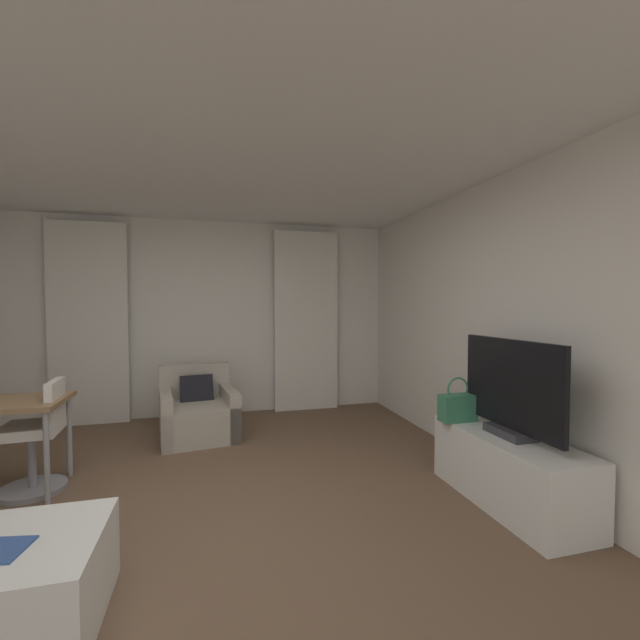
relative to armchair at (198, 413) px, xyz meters
The scene contains 12 objects.
ground_plane 2.09m from the armchair, 88.00° to the right, with size 12.00×12.00×0.00m, color brown.
wall_window 1.41m from the armchair, 85.65° to the left, with size 5.12×0.06×2.60m.
wall_right 3.49m from the armchair, 38.59° to the right, with size 0.06×6.12×2.60m.
ceiling 3.15m from the armchair, 88.00° to the right, with size 5.12×6.12×0.06m, color white.
curtain_left_panel 1.83m from the armchair, 147.71° to the left, with size 0.90×0.06×2.50m.
curtain_right_panel 1.94m from the armchair, 29.62° to the left, with size 0.90×0.06×2.50m.
armchair is the anchor object (origin of this frame).
desk_chair 1.61m from the armchair, 137.88° to the right, with size 0.48×0.48×0.88m.
coffee_table 2.74m from the armchair, 104.50° to the right, with size 0.67×0.70×0.42m.
tv_console 3.19m from the armchair, 44.18° to the right, with size 0.49×1.25×0.51m.
tv_flatscreen 3.25m from the armchair, 44.25° to the right, with size 0.20×0.99×0.72m.
handbag_primary 2.81m from the armchair, 39.88° to the right, with size 0.30×0.14×0.37m.
Camera 1 is at (0.09, -2.66, 1.49)m, focal length 22.81 mm.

